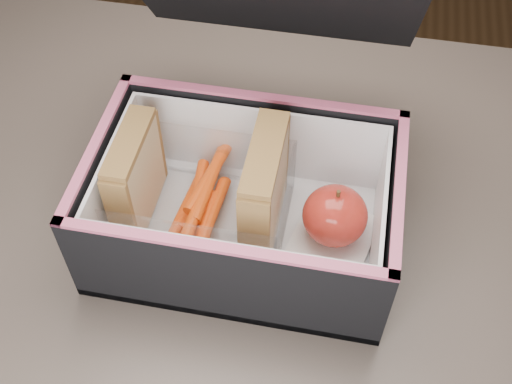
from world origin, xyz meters
The scene contains 8 objects.
kitchen_table centered at (0.00, 0.00, 0.66)m, with size 1.20×0.80×0.75m.
lunch_bag centered at (0.01, 0.03, 0.81)m, with size 0.29×0.31×0.26m.
plastic_tub centered at (-0.03, 0.03, 0.80)m, with size 0.17×0.12×0.07m, color white, non-canonical shape.
sandwich_left centered at (-0.10, 0.03, 0.82)m, with size 0.03×0.09×0.10m.
sandwich_right centered at (0.03, 0.03, 0.82)m, with size 0.03×0.10×0.12m.
carrot_sticks centered at (-0.03, 0.03, 0.78)m, with size 0.05×0.16×0.03m.
paper_napkin centered at (0.10, 0.03, 0.77)m, with size 0.08×0.08×0.01m, color white.
red_apple centered at (0.10, 0.03, 0.80)m, with size 0.07×0.07×0.07m.
Camera 1 is at (0.10, -0.35, 1.30)m, focal length 45.00 mm.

